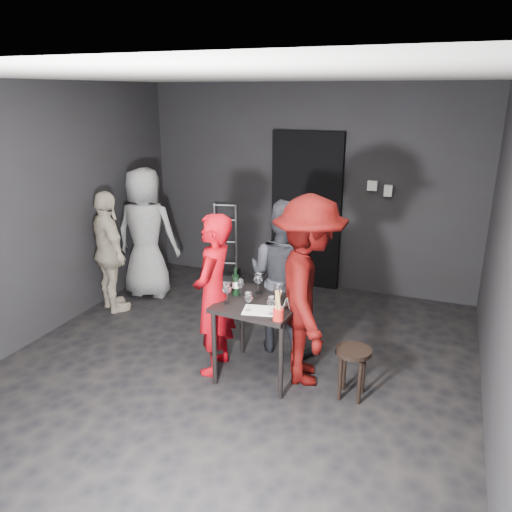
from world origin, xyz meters
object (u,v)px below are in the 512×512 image
at_px(hand_truck, 225,265).
at_px(bystander_grey, 146,225).
at_px(stool, 353,360).
at_px(bystander_cream, 109,253).
at_px(breadstick_cup, 278,306).
at_px(tasting_table, 260,311).
at_px(server_red, 213,292).
at_px(man_maroon, 309,276).
at_px(woman_black, 283,272).
at_px(wine_bottle, 236,284).

bearing_deg(hand_truck, bystander_grey, -141.88).
height_order(hand_truck, stool, hand_truck).
bearing_deg(bystander_cream, breadstick_cup, -168.76).
bearing_deg(tasting_table, server_red, -169.77).
distance_m(hand_truck, tasting_table, 2.62).
distance_m(server_red, bystander_grey, 2.14).
xyz_separation_m(hand_truck, man_maroon, (1.81, -2.09, 0.82)).
xyz_separation_m(tasting_table, bystander_grey, (-2.07, 1.29, 0.30)).
bearing_deg(bystander_grey, man_maroon, 146.74).
xyz_separation_m(stool, woman_black, (-0.86, 0.62, 0.48)).
bearing_deg(tasting_table, wine_bottle, 168.92).
bearing_deg(breadstick_cup, tasting_table, 132.64).
distance_m(man_maroon, breadstick_cup, 0.45).
xyz_separation_m(hand_truck, bystander_grey, (-0.69, -0.89, 0.74)).
bearing_deg(server_red, stool, 84.91).
bearing_deg(server_red, man_maroon, 95.37).
distance_m(server_red, breadstick_cup, 0.76).
height_order(hand_truck, breadstick_cup, hand_truck).
relative_size(hand_truck, wine_bottle, 3.88).
xyz_separation_m(tasting_table, stool, (0.89, -0.06, -0.29)).
bearing_deg(wine_bottle, bystander_cream, 161.54).
height_order(man_maroon, wine_bottle, man_maroon).
xyz_separation_m(tasting_table, bystander_cream, (-2.21, 0.70, 0.09)).
bearing_deg(breadstick_cup, man_maroon, 70.33).
bearing_deg(hand_truck, woman_black, -63.05).
relative_size(woman_black, wine_bottle, 5.99).
relative_size(tasting_table, bystander_grey, 0.39).
bearing_deg(stool, wine_bottle, 174.45).
height_order(bystander_cream, bystander_grey, bystander_grey).
height_order(woman_black, bystander_grey, bystander_grey).
height_order(bystander_cream, wine_bottle, bystander_cream).
bearing_deg(breadstick_cup, wine_bottle, 146.72).
bearing_deg(stool, server_red, -179.22).
height_order(stool, breadstick_cup, breadstick_cup).
relative_size(server_red, man_maroon, 0.79).
xyz_separation_m(woman_black, wine_bottle, (-0.30, -0.51, 0.01)).
relative_size(hand_truck, bystander_cream, 0.74).
bearing_deg(man_maroon, wine_bottle, 72.83).
height_order(woman_black, bystander_cream, woman_black).
xyz_separation_m(hand_truck, breadstick_cup, (1.67, -2.49, 0.67)).
distance_m(tasting_table, wine_bottle, 0.34).
distance_m(hand_truck, wine_bottle, 2.49).
distance_m(man_maroon, wine_bottle, 0.71).
height_order(server_red, woman_black, woman_black).
bearing_deg(hand_truck, bystander_cream, -133.47).
distance_m(stool, woman_black, 1.16).
bearing_deg(stool, woman_black, 143.96).
bearing_deg(wine_bottle, tasting_table, -11.08).
bearing_deg(tasting_table, breadstick_cup, -47.36).
relative_size(stool, bystander_grey, 0.25).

